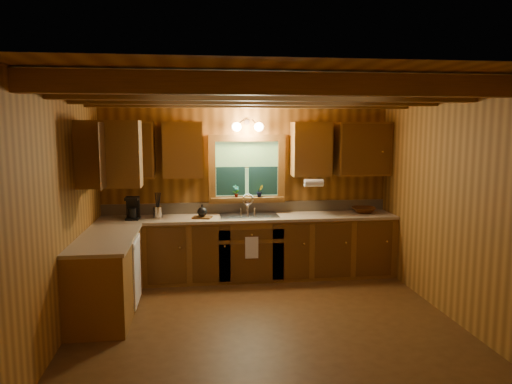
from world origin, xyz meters
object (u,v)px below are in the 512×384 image
at_px(wicker_basket, 364,210).
at_px(cutting_board, 202,217).
at_px(sink, 249,219).
at_px(coffee_maker, 133,208).

bearing_deg(wicker_basket, cutting_board, -176.98).
bearing_deg(sink, cutting_board, -172.45).
distance_m(sink, cutting_board, 0.67).
relative_size(sink, cutting_board, 3.24).
xyz_separation_m(sink, wicker_basket, (1.71, 0.04, 0.09)).
distance_m(coffee_maker, wicker_basket, 3.32).
xyz_separation_m(coffee_maker, wicker_basket, (3.32, 0.08, -0.11)).
distance_m(coffee_maker, cutting_board, 0.96).
bearing_deg(cutting_board, coffee_maker, -167.48).
height_order(sink, wicker_basket, sink).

